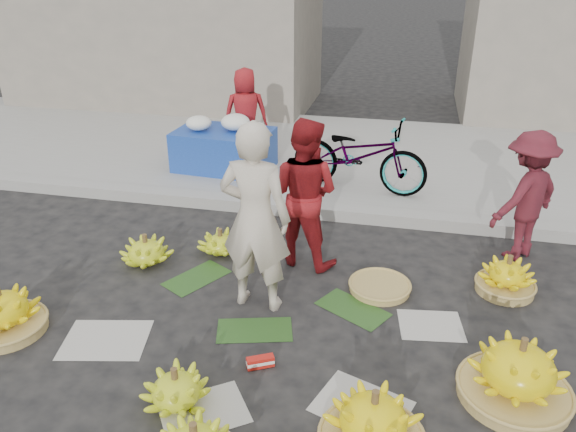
% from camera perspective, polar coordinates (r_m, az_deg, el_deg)
% --- Properties ---
extents(ground, '(80.00, 80.00, 0.00)m').
position_cam_1_polar(ground, '(5.13, -1.71, -10.35)').
color(ground, black).
rests_on(ground, ground).
extents(curb, '(40.00, 0.25, 0.15)m').
position_cam_1_polar(curb, '(6.95, 2.66, 0.62)').
color(curb, gray).
rests_on(curb, ground).
extents(sidewalk, '(40.00, 4.00, 0.12)m').
position_cam_1_polar(sidewalk, '(8.89, 5.03, 6.12)').
color(sidewalk, gray).
rests_on(sidewalk, ground).
extents(building_left, '(6.00, 3.00, 4.00)m').
position_cam_1_polar(building_left, '(12.34, -12.51, 20.37)').
color(building_left, gray).
rests_on(building_left, sidewalk).
extents(newspaper_scatter, '(3.20, 1.80, 0.00)m').
position_cam_1_polar(newspaper_scatter, '(4.52, -4.26, -16.12)').
color(newspaper_scatter, beige).
rests_on(newspaper_scatter, ground).
extents(banana_leaves, '(2.00, 1.00, 0.00)m').
position_cam_1_polar(banana_leaves, '(5.30, -2.24, -8.94)').
color(banana_leaves, '#1F4617').
rests_on(banana_leaves, ground).
extents(banana_bunch_0, '(0.77, 0.77, 0.46)m').
position_cam_1_polar(banana_bunch_0, '(5.44, -26.96, -8.70)').
color(banana_bunch_0, '#A68645').
rests_on(banana_bunch_0, ground).
extents(banana_bunch_1, '(0.56, 0.56, 0.32)m').
position_cam_1_polar(banana_bunch_1, '(4.31, -11.31, -16.83)').
color(banana_bunch_1, '#A4C51C').
rests_on(banana_bunch_1, ground).
extents(banana_bunch_3, '(0.77, 0.77, 0.47)m').
position_cam_1_polar(banana_bunch_3, '(3.94, 8.64, -20.07)').
color(banana_bunch_3, '#A68645').
rests_on(banana_bunch_3, ground).
extents(banana_bunch_4, '(0.81, 0.81, 0.53)m').
position_cam_1_polar(banana_bunch_4, '(4.53, 22.32, -14.42)').
color(banana_bunch_4, '#A68645').
rests_on(banana_bunch_4, ground).
extents(banana_bunch_5, '(0.58, 0.58, 0.39)m').
position_cam_1_polar(banana_bunch_5, '(5.80, 21.33, -5.77)').
color(banana_bunch_5, '#A68645').
rests_on(banana_bunch_5, ground).
extents(banana_bunch_6, '(0.67, 0.67, 0.33)m').
position_cam_1_polar(banana_bunch_6, '(6.07, -14.21, -3.43)').
color(banana_bunch_6, '#A4C51C').
rests_on(banana_bunch_6, ground).
extents(banana_bunch_7, '(0.53, 0.53, 0.29)m').
position_cam_1_polar(banana_bunch_7, '(6.13, -6.88, -2.71)').
color(banana_bunch_7, '#A4C51C').
rests_on(banana_bunch_7, ground).
extents(basket_spare, '(0.70, 0.70, 0.07)m').
position_cam_1_polar(basket_spare, '(5.56, 9.30, -7.13)').
color(basket_spare, '#A68645').
rests_on(basket_spare, ground).
extents(incense_stack, '(0.22, 0.16, 0.09)m').
position_cam_1_polar(incense_stack, '(4.59, -2.83, -14.59)').
color(incense_stack, red).
rests_on(incense_stack, ground).
extents(vendor_cream, '(0.67, 0.46, 1.76)m').
position_cam_1_polar(vendor_cream, '(4.89, -3.35, -0.25)').
color(vendor_cream, beige).
rests_on(vendor_cream, ground).
extents(vendor_red, '(0.88, 0.77, 1.55)m').
position_cam_1_polar(vendor_red, '(5.65, 1.62, 2.34)').
color(vendor_red, '#A5191B').
rests_on(vendor_red, ground).
extents(man_striped, '(1.00, 1.00, 1.39)m').
position_cam_1_polar(man_striped, '(6.29, 23.02, 1.87)').
color(man_striped, maroon).
rests_on(man_striped, ground).
extents(flower_table, '(1.41, 0.94, 0.78)m').
position_cam_1_polar(flower_table, '(8.11, -6.46, 6.99)').
color(flower_table, '#183A9C').
rests_on(flower_table, sidewalk).
extents(grey_bucket, '(0.27, 0.27, 0.30)m').
position_cam_1_polar(grey_bucket, '(8.32, -10.70, 5.93)').
color(grey_bucket, slate).
rests_on(grey_bucket, sidewalk).
extents(flower_vendor, '(0.76, 0.62, 1.34)m').
position_cam_1_polar(flower_vendor, '(8.47, -4.30, 10.35)').
color(flower_vendor, '#A5191B').
rests_on(flower_vendor, sidewalk).
extents(bicycle, '(0.95, 1.88, 0.94)m').
position_cam_1_polar(bicycle, '(7.35, 7.23, 6.21)').
color(bicycle, gray).
rests_on(bicycle, sidewalk).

